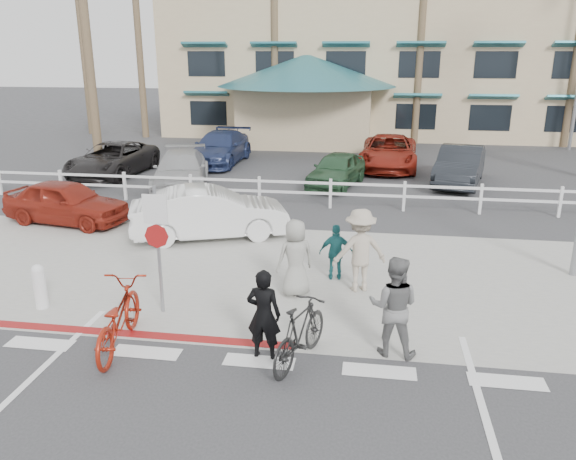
% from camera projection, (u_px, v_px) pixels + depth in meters
% --- Properties ---
extents(ground, '(140.00, 140.00, 0.00)m').
position_uv_depth(ground, '(252.00, 382.00, 8.89)').
color(ground, '#333335').
extents(sidewalk_plaza, '(22.00, 7.00, 0.01)m').
position_uv_depth(sidewalk_plaza, '(292.00, 275.00, 13.13)').
color(sidewalk_plaza, gray).
rests_on(sidewalk_plaza, ground).
extents(cross_street, '(40.00, 5.00, 0.01)m').
position_uv_depth(cross_street, '(312.00, 225.00, 16.89)').
color(cross_street, '#333335').
rests_on(cross_street, ground).
extents(parking_lot, '(50.00, 16.00, 0.01)m').
position_uv_depth(parking_lot, '(335.00, 165.00, 25.84)').
color(parking_lot, '#333335').
rests_on(parking_lot, ground).
extents(curb_red, '(7.00, 0.25, 0.02)m').
position_uv_depth(curb_red, '(108.00, 332.00, 10.45)').
color(curb_red, maroon).
rests_on(curb_red, ground).
extents(rail_fence, '(29.40, 0.16, 1.00)m').
position_uv_depth(rail_fence, '(333.00, 194.00, 18.55)').
color(rail_fence, silver).
rests_on(rail_fence, ground).
extents(building, '(28.00, 16.00, 11.30)m').
position_uv_depth(building, '(383.00, 40.00, 36.07)').
color(building, '#CAB28A').
rests_on(building, ground).
extents(sign_post, '(0.50, 0.10, 2.90)m').
position_uv_depth(sign_post, '(158.00, 244.00, 10.85)').
color(sign_post, gray).
rests_on(sign_post, ground).
extents(bollard_0, '(0.26, 0.26, 0.95)m').
position_uv_depth(bollard_0, '(40.00, 286.00, 11.32)').
color(bollard_0, silver).
rests_on(bollard_0, ground).
extents(palm_0, '(4.00, 4.00, 15.00)m').
position_uv_depth(palm_0, '(79.00, 7.00, 33.39)').
color(palm_0, '#1F5220').
rests_on(palm_0, ground).
extents(palm_1, '(4.00, 4.00, 13.00)m').
position_uv_depth(palm_1, '(137.00, 24.00, 32.18)').
color(palm_1, '#1F5220').
rests_on(palm_1, ground).
extents(palm_3, '(4.00, 4.00, 14.00)m').
position_uv_depth(palm_3, '(274.00, 13.00, 30.87)').
color(palm_3, '#1F5220').
rests_on(palm_3, ground).
extents(palm_4, '(4.00, 4.00, 15.00)m').
position_uv_depth(palm_4, '(348.00, 4.00, 31.09)').
color(palm_4, '#1F5220').
rests_on(palm_4, ground).
extents(palm_5, '(4.00, 4.00, 13.00)m').
position_uv_depth(palm_5, '(422.00, 22.00, 29.87)').
color(palm_5, '#1F5220').
rests_on(palm_5, ground).
extents(palm_10, '(4.00, 4.00, 12.00)m').
position_uv_depth(palm_10, '(85.00, 25.00, 22.63)').
color(palm_10, '#1F5220').
rests_on(palm_10, ground).
extents(bike_red, '(1.03, 2.28, 1.16)m').
position_uv_depth(bike_red, '(118.00, 318.00, 9.76)').
color(bike_red, maroon).
rests_on(bike_red, ground).
extents(rider_red, '(0.61, 0.43, 1.61)m').
position_uv_depth(rider_red, '(264.00, 315.00, 9.38)').
color(rider_red, black).
rests_on(rider_red, ground).
extents(bike_black, '(1.10, 1.90, 1.10)m').
position_uv_depth(bike_black, '(300.00, 333.00, 9.29)').
color(bike_black, black).
rests_on(bike_black, ground).
extents(rider_black, '(0.95, 0.79, 1.78)m').
position_uv_depth(rider_black, '(394.00, 306.00, 9.48)').
color(rider_black, slate).
rests_on(rider_black, ground).
extents(pedestrian_a, '(1.34, 1.03, 1.84)m').
position_uv_depth(pedestrian_a, '(360.00, 250.00, 12.06)').
color(pedestrian_a, '#AB9D8A').
rests_on(pedestrian_a, ground).
extents(pedestrian_child, '(0.80, 0.40, 1.31)m').
position_uv_depth(pedestrian_child, '(336.00, 252.00, 12.71)').
color(pedestrian_child, '#1B5B5F').
rests_on(pedestrian_child, ground).
extents(pedestrian_b, '(0.98, 0.88, 1.68)m').
position_uv_depth(pedestrian_b, '(295.00, 258.00, 11.84)').
color(pedestrian_b, gray).
rests_on(pedestrian_b, ground).
extents(car_white_sedan, '(4.60, 2.94, 1.43)m').
position_uv_depth(car_white_sedan, '(210.00, 213.00, 15.57)').
color(car_white_sedan, silver).
rests_on(car_white_sedan, ground).
extents(car_red_compact, '(4.08, 2.22, 1.32)m').
position_uv_depth(car_red_compact, '(66.00, 202.00, 16.93)').
color(car_red_compact, maroon).
rests_on(car_red_compact, ground).
extents(lot_car_0, '(2.61, 5.08, 1.37)m').
position_uv_depth(lot_car_0, '(113.00, 159.00, 23.42)').
color(lot_car_0, black).
rests_on(lot_car_0, ground).
extents(lot_car_1, '(2.99, 5.06, 1.38)m').
position_uv_depth(lot_car_1, '(181.00, 170.00, 21.24)').
color(lot_car_1, '#9C9D9E').
rests_on(lot_car_1, ground).
extents(lot_car_2, '(2.41, 4.08, 1.30)m').
position_uv_depth(lot_car_2, '(337.00, 170.00, 21.60)').
color(lot_car_2, '#284D30').
rests_on(lot_car_2, ground).
extents(lot_car_3, '(2.60, 4.74, 1.48)m').
position_uv_depth(lot_car_3, '(460.00, 166.00, 21.85)').
color(lot_car_3, black).
rests_on(lot_car_3, ground).
extents(lot_car_4, '(2.20, 5.09, 1.46)m').
position_uv_depth(lot_car_4, '(220.00, 148.00, 25.91)').
color(lot_car_4, navy).
rests_on(lot_car_4, ground).
extents(lot_car_5, '(2.66, 5.34, 1.45)m').
position_uv_depth(lot_car_5, '(389.00, 152.00, 24.85)').
color(lot_car_5, maroon).
rests_on(lot_car_5, ground).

